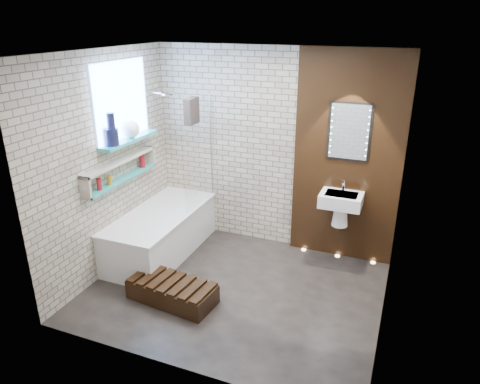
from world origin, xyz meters
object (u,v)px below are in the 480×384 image
at_px(walnut_step, 172,292).
at_px(washbasin, 341,204).
at_px(bathtub, 161,232).
at_px(led_mirror, 349,132).
at_px(bath_screen, 198,153).

bearing_deg(walnut_step, washbasin, 44.89).
height_order(bathtub, washbasin, washbasin).
xyz_separation_m(bathtub, washbasin, (2.17, 0.62, 0.50)).
distance_m(bathtub, led_mirror, 2.68).
xyz_separation_m(bathtub, bath_screen, (0.35, 0.44, 0.99)).
bearing_deg(led_mirror, bath_screen, -169.34).
height_order(bathtub, led_mirror, led_mirror).
height_order(bathtub, walnut_step, bathtub).
height_order(bath_screen, walnut_step, bath_screen).
bearing_deg(bath_screen, washbasin, 5.78).
relative_size(bath_screen, led_mirror, 2.00).
xyz_separation_m(bathtub, led_mirror, (2.17, 0.78, 1.36)).
distance_m(washbasin, led_mirror, 0.88).
xyz_separation_m(washbasin, led_mirror, (0.00, 0.16, 0.86)).
bearing_deg(walnut_step, led_mirror, 47.74).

